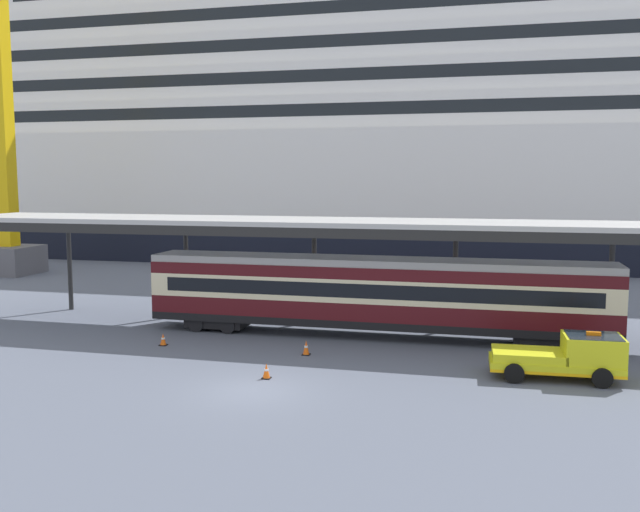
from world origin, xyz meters
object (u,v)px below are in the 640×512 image
object	(u,v)px
service_truck	(568,356)
cruise_ship	(539,122)
traffic_cone_mid	(306,348)
dockside_crane	(3,57)
traffic_cone_near	(163,339)
train_carriage	(374,293)
traffic_cone_far	(266,371)

from	to	relation	value
service_truck	cruise_ship	bearing A→B (deg)	88.10
traffic_cone_mid	service_truck	bearing A→B (deg)	-5.86
cruise_ship	dockside_crane	size ratio (longest dim) A/B	2.57
cruise_ship	traffic_cone_near	xyz separation A→B (m)	(-20.28, -46.17, -13.75)
service_truck	traffic_cone_near	world-z (taller)	service_truck
train_carriage	service_truck	xyz separation A→B (m)	(8.92, -5.55, -1.32)
dockside_crane	train_carriage	bearing A→B (deg)	-25.07
traffic_cone_far	dockside_crane	bearing A→B (deg)	141.77
traffic_cone_near	traffic_cone_far	size ratio (longest dim) A/B	0.96
service_truck	traffic_cone_mid	size ratio (longest dim) A/B	7.56
traffic_cone_near	dockside_crane	distance (m)	36.14
cruise_ship	traffic_cone_near	bearing A→B (deg)	-113.71
service_truck	dockside_crane	size ratio (longest dim) A/B	0.09
cruise_ship	service_truck	size ratio (longest dim) A/B	27.54
cruise_ship	traffic_cone_near	distance (m)	52.27
train_carriage	traffic_cone_far	xyz separation A→B (m)	(-3.08, -8.42, -2.00)
traffic_cone_mid	dockside_crane	size ratio (longest dim) A/B	0.01
cruise_ship	traffic_cone_near	world-z (taller)	cruise_ship
traffic_cone_far	cruise_ship	bearing A→B (deg)	74.89
cruise_ship	traffic_cone_near	size ratio (longest dim) A/B	238.53
traffic_cone_far	traffic_cone_near	bearing A→B (deg)	148.38
traffic_cone_near	cruise_ship	bearing A→B (deg)	66.29
traffic_cone_far	dockside_crane	distance (m)	43.09
train_carriage	traffic_cone_far	bearing A→B (deg)	-110.11
traffic_cone_far	service_truck	bearing A→B (deg)	13.43
cruise_ship	traffic_cone_far	distance (m)	53.88
service_truck	traffic_cone_near	distance (m)	18.76
traffic_cone_mid	traffic_cone_far	size ratio (longest dim) A/B	1.10
cruise_ship	train_carriage	distance (m)	44.74
traffic_cone_near	train_carriage	bearing A→B (deg)	23.69
cruise_ship	service_truck	world-z (taller)	cruise_ship
traffic_cone_near	traffic_cone_mid	distance (m)	7.31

